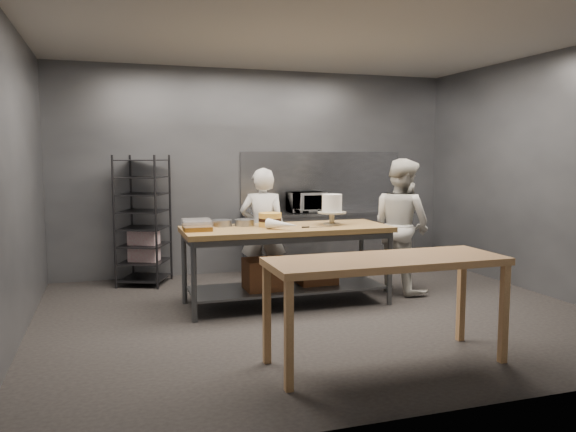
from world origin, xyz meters
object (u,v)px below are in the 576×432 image
(microwave, at_px, (306,202))
(layer_cake, at_px, (270,220))
(speed_rack, at_px, (143,221))
(frosted_cake_stand, at_px, (332,206))
(chef_behind, at_px, (263,231))
(chef_right, at_px, (401,226))
(work_table, at_px, (287,256))
(near_counter, at_px, (386,268))

(microwave, bearing_deg, layer_cake, -122.55)
(speed_rack, height_order, frosted_cake_stand, speed_rack)
(chef_behind, relative_size, chef_right, 0.93)
(work_table, distance_m, chef_behind, 0.70)
(near_counter, distance_m, chef_behind, 2.71)
(chef_right, bearing_deg, speed_rack, 47.16)
(near_counter, height_order, frosted_cake_stand, frosted_cake_stand)
(near_counter, distance_m, microwave, 3.78)
(speed_rack, xyz_separation_m, chef_right, (3.11, -1.44, -0.00))
(work_table, distance_m, frosted_cake_stand, 0.80)
(speed_rack, relative_size, layer_cake, 6.55)
(speed_rack, height_order, microwave, speed_rack)
(work_table, bearing_deg, layer_cake, 156.12)
(speed_rack, distance_m, frosted_cake_stand, 2.65)
(chef_right, distance_m, microwave, 1.71)
(frosted_cake_stand, bearing_deg, layer_cake, 173.99)
(near_counter, bearing_deg, layer_cake, 100.65)
(near_counter, distance_m, layer_cake, 2.16)
(microwave, bearing_deg, near_counter, -99.56)
(work_table, relative_size, layer_cake, 8.98)
(work_table, relative_size, chef_right, 1.41)
(work_table, relative_size, speed_rack, 1.37)
(near_counter, bearing_deg, chef_right, 58.12)
(work_table, bearing_deg, frosted_cake_stand, 0.33)
(frosted_cake_stand, distance_m, layer_cake, 0.76)
(chef_right, relative_size, microwave, 3.14)
(microwave, relative_size, layer_cake, 2.03)
(work_table, height_order, layer_cake, layer_cake)
(chef_right, bearing_deg, frosted_cake_stand, 81.03)
(speed_rack, distance_m, chef_behind, 1.70)
(near_counter, xyz_separation_m, microwave, (0.63, 3.72, 0.24))
(chef_right, bearing_deg, microwave, 8.02)
(work_table, height_order, microwave, microwave)
(chef_behind, relative_size, microwave, 2.93)
(work_table, distance_m, microwave, 1.95)
(speed_rack, bearing_deg, work_table, -46.48)
(near_counter, relative_size, speed_rack, 1.14)
(chef_behind, bearing_deg, chef_right, -176.98)
(work_table, xyz_separation_m, speed_rack, (-1.53, 1.61, 0.28))
(work_table, height_order, chef_right, chef_right)
(layer_cake, bearing_deg, chef_right, 2.70)
(layer_cake, bearing_deg, speed_rack, 131.34)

